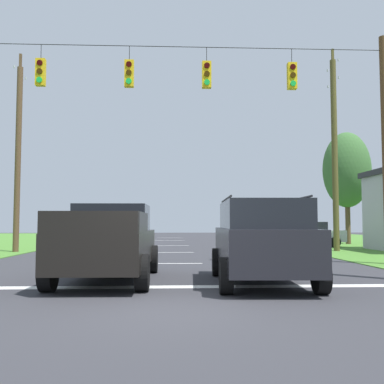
{
  "coord_description": "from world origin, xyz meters",
  "views": [
    {
      "loc": [
        0.12,
        -7.83,
        1.47
      ],
      "look_at": [
        0.87,
        8.6,
        2.58
      ],
      "focal_mm": 42.52,
      "sensor_mm": 36.0,
      "label": 1
    }
  ],
  "objects_px": {
    "pickup_truck": "(110,242)",
    "utility_pole_near_left": "(18,155)",
    "distant_car_crossing_white": "(307,234)",
    "utility_pole_mid_right": "(335,150)",
    "overhead_signal_span": "(167,134)",
    "suv_black": "(261,240)",
    "tree_roadside_far_right": "(347,170)"
  },
  "relations": [
    {
      "from": "pickup_truck",
      "to": "utility_pole_near_left",
      "type": "distance_m",
      "value": 13.43
    },
    {
      "from": "distant_car_crossing_white",
      "to": "utility_pole_near_left",
      "type": "relative_size",
      "value": 0.43
    },
    {
      "from": "pickup_truck",
      "to": "utility_pole_mid_right",
      "type": "bearing_deg",
      "value": 48.21
    },
    {
      "from": "overhead_signal_span",
      "to": "distant_car_crossing_white",
      "type": "distance_m",
      "value": 14.88
    },
    {
      "from": "suv_black",
      "to": "distant_car_crossing_white",
      "type": "bearing_deg",
      "value": 69.76
    },
    {
      "from": "suv_black",
      "to": "utility_pole_mid_right",
      "type": "relative_size",
      "value": 0.46
    },
    {
      "from": "overhead_signal_span",
      "to": "utility_pole_near_left",
      "type": "relative_size",
      "value": 1.58
    },
    {
      "from": "distant_car_crossing_white",
      "to": "utility_pole_mid_right",
      "type": "distance_m",
      "value": 6.25
    },
    {
      "from": "overhead_signal_span",
      "to": "utility_pole_mid_right",
      "type": "bearing_deg",
      "value": 40.21
    },
    {
      "from": "distant_car_crossing_white",
      "to": "pickup_truck",
      "type": "bearing_deg",
      "value": -122.18
    },
    {
      "from": "distant_car_crossing_white",
      "to": "utility_pole_near_left",
      "type": "distance_m",
      "value": 17.04
    },
    {
      "from": "overhead_signal_span",
      "to": "utility_pole_mid_right",
      "type": "height_order",
      "value": "utility_pole_mid_right"
    },
    {
      "from": "utility_pole_mid_right",
      "to": "pickup_truck",
      "type": "bearing_deg",
      "value": -131.79
    },
    {
      "from": "distant_car_crossing_white",
      "to": "utility_pole_near_left",
      "type": "height_order",
      "value": "utility_pole_near_left"
    },
    {
      "from": "tree_roadside_far_right",
      "to": "utility_pole_near_left",
      "type": "bearing_deg",
      "value": -159.43
    },
    {
      "from": "distant_car_crossing_white",
      "to": "tree_roadside_far_right",
      "type": "bearing_deg",
      "value": 39.21
    },
    {
      "from": "distant_car_crossing_white",
      "to": "utility_pole_mid_right",
      "type": "height_order",
      "value": "utility_pole_mid_right"
    },
    {
      "from": "overhead_signal_span",
      "to": "tree_roadside_far_right",
      "type": "height_order",
      "value": "overhead_signal_span"
    },
    {
      "from": "pickup_truck",
      "to": "overhead_signal_span",
      "type": "bearing_deg",
      "value": 70.38
    },
    {
      "from": "tree_roadside_far_right",
      "to": "pickup_truck",
      "type": "bearing_deg",
      "value": -126.05
    },
    {
      "from": "pickup_truck",
      "to": "distant_car_crossing_white",
      "type": "distance_m",
      "value": 18.44
    },
    {
      "from": "pickup_truck",
      "to": "distant_car_crossing_white",
      "type": "relative_size",
      "value": 1.26
    },
    {
      "from": "pickup_truck",
      "to": "distant_car_crossing_white",
      "type": "bearing_deg",
      "value": 57.82
    },
    {
      "from": "utility_pole_near_left",
      "to": "suv_black",
      "type": "bearing_deg",
      "value": -50.83
    },
    {
      "from": "pickup_truck",
      "to": "utility_pole_mid_right",
      "type": "relative_size",
      "value": 0.51
    },
    {
      "from": "utility_pole_near_left",
      "to": "tree_roadside_far_right",
      "type": "bearing_deg",
      "value": 20.57
    },
    {
      "from": "pickup_truck",
      "to": "tree_roadside_far_right",
      "type": "xyz_separation_m",
      "value": [
        13.61,
        18.7,
        4.11
      ]
    },
    {
      "from": "overhead_signal_span",
      "to": "distant_car_crossing_white",
      "type": "relative_size",
      "value": 3.69
    },
    {
      "from": "utility_pole_near_left",
      "to": "tree_roadside_far_right",
      "type": "xyz_separation_m",
      "value": [
        19.76,
        7.42,
        0.2
      ]
    },
    {
      "from": "utility_pole_mid_right",
      "to": "utility_pole_near_left",
      "type": "xyz_separation_m",
      "value": [
        -16.21,
        0.04,
        -0.39
      ]
    },
    {
      "from": "distant_car_crossing_white",
      "to": "suv_black",
      "type": "bearing_deg",
      "value": -110.24
    },
    {
      "from": "utility_pole_near_left",
      "to": "utility_pole_mid_right",
      "type": "bearing_deg",
      "value": -0.13
    }
  ]
}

